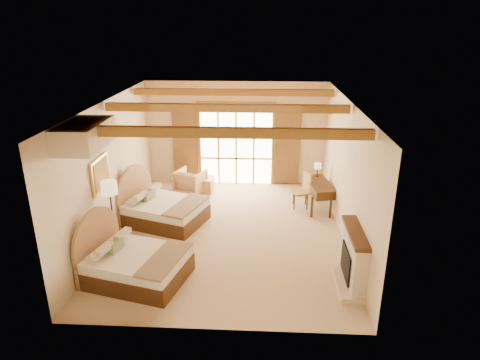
# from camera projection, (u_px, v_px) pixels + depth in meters

# --- Properties ---
(floor) EXTENTS (7.00, 7.00, 0.00)m
(floor) POSITION_uv_depth(u_px,v_px,m) (228.00, 233.00, 10.48)
(floor) COLOR #CFB38B
(floor) RESTS_ON ground
(wall_back) EXTENTS (5.50, 0.00, 5.50)m
(wall_back) POSITION_uv_depth(u_px,v_px,m) (236.00, 134.00, 13.19)
(wall_back) COLOR beige
(wall_back) RESTS_ON ground
(wall_left) EXTENTS (0.00, 7.00, 7.00)m
(wall_left) POSITION_uv_depth(u_px,v_px,m) (111.00, 169.00, 10.06)
(wall_left) COLOR beige
(wall_left) RESTS_ON ground
(wall_right) EXTENTS (0.00, 7.00, 7.00)m
(wall_right) POSITION_uv_depth(u_px,v_px,m) (347.00, 173.00, 9.78)
(wall_right) COLOR beige
(wall_right) RESTS_ON ground
(ceiling) EXTENTS (7.00, 7.00, 0.00)m
(ceiling) POSITION_uv_depth(u_px,v_px,m) (226.00, 102.00, 9.36)
(ceiling) COLOR #B06732
(ceiling) RESTS_ON ground
(ceiling_beams) EXTENTS (5.39, 4.60, 0.18)m
(ceiling_beams) POSITION_uv_depth(u_px,v_px,m) (226.00, 108.00, 9.40)
(ceiling_beams) COLOR olive
(ceiling_beams) RESTS_ON ceiling
(french_doors) EXTENTS (3.95, 0.08, 2.60)m
(french_doors) POSITION_uv_depth(u_px,v_px,m) (236.00, 145.00, 13.26)
(french_doors) COLOR white
(french_doors) RESTS_ON ground
(fireplace) EXTENTS (0.46, 1.40, 1.16)m
(fireplace) POSITION_uv_depth(u_px,v_px,m) (352.00, 260.00, 8.30)
(fireplace) COLOR beige
(fireplace) RESTS_ON ground
(painting) EXTENTS (0.06, 0.95, 0.75)m
(painting) POSITION_uv_depth(u_px,v_px,m) (100.00, 174.00, 9.30)
(painting) COLOR gold
(painting) RESTS_ON wall_left
(canopy_valance) EXTENTS (0.70, 1.40, 0.45)m
(canopy_valance) POSITION_uv_depth(u_px,v_px,m) (85.00, 135.00, 7.70)
(canopy_valance) COLOR beige
(canopy_valance) RESTS_ON ceiling
(bed_near) EXTENTS (2.22, 1.85, 1.24)m
(bed_near) POSITION_uv_depth(u_px,v_px,m) (130.00, 263.00, 8.49)
(bed_near) COLOR #402D10
(bed_near) RESTS_ON floor
(bed_far) EXTENTS (2.34, 1.98, 1.25)m
(bed_far) POSITION_uv_depth(u_px,v_px,m) (160.00, 209.00, 10.90)
(bed_far) COLOR #402D10
(bed_far) RESTS_ON floor
(nightstand) EXTENTS (0.53, 0.53, 0.55)m
(nightstand) POSITION_uv_depth(u_px,v_px,m) (112.00, 243.00, 9.42)
(nightstand) COLOR #402D10
(nightstand) RESTS_ON floor
(floor_lamp) EXTENTS (0.34, 0.34, 1.62)m
(floor_lamp) POSITION_uv_depth(u_px,v_px,m) (110.00, 192.00, 9.32)
(floor_lamp) COLOR #312814
(floor_lamp) RESTS_ON floor
(armchair) EXTENTS (1.01, 1.03, 0.74)m
(armchair) POSITION_uv_depth(u_px,v_px,m) (191.00, 182.00, 12.77)
(armchair) COLOR tan
(armchair) RESTS_ON floor
(ottoman) EXTENTS (0.62, 0.62, 0.42)m
(ottoman) POSITION_uv_depth(u_px,v_px,m) (204.00, 184.00, 12.99)
(ottoman) COLOR #A77250
(ottoman) RESTS_ON floor
(desk) EXTENTS (0.84, 1.46, 0.74)m
(desk) POSITION_uv_depth(u_px,v_px,m) (319.00, 194.00, 11.77)
(desk) COLOR #402D10
(desk) RESTS_ON floor
(desk_chair) EXTENTS (0.58, 0.56, 0.99)m
(desk_chair) POSITION_uv_depth(u_px,v_px,m) (301.00, 197.00, 11.83)
(desk_chair) COLOR #A8884A
(desk_chair) RESTS_ON floor
(desk_lamp) EXTENTS (0.19, 0.19, 0.38)m
(desk_lamp) POSITION_uv_depth(u_px,v_px,m) (318.00, 166.00, 12.05)
(desk_lamp) COLOR #312814
(desk_lamp) RESTS_ON desk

